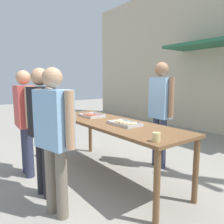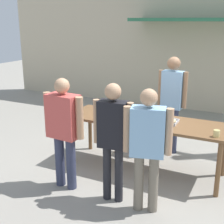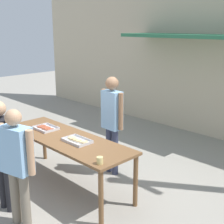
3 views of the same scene
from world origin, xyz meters
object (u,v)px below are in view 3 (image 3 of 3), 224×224
Objects in this scene: condiment_jar_mustard at (14,124)px; condiment_jar_ketchup at (16,125)px; beer_cup at (100,160)px; food_tray_buns at (77,140)px; person_server_behind_table at (112,116)px; food_tray_sausages at (46,128)px; person_customer_waiting_in_line at (2,146)px; person_customer_with_cup at (17,159)px.

condiment_jar_ketchup is at bearing -2.35° from condiment_jar_mustard.
beer_cup is (2.20, 0.02, 0.01)m from condiment_jar_ketchup.
food_tray_buns is 0.90m from person_server_behind_table.
food_tray_buns is at bearing 0.06° from food_tray_sausages.
person_server_behind_table is at bearing -103.01° from person_customer_waiting_in_line.
beer_cup is 0.06× the size of person_customer_waiting_in_line.
condiment_jar_ketchup is 0.73× the size of beer_cup.
beer_cup is at bearing -9.64° from food_tray_sausages.
condiment_jar_mustard is at bearing 177.65° from condiment_jar_ketchup.
condiment_jar_ketchup is (-1.36, -0.31, 0.01)m from food_tray_buns.
condiment_jar_ketchup is at bearing -42.17° from person_customer_with_cup.
condiment_jar_mustard is (-1.44, -0.31, 0.01)m from food_tray_buns.
person_customer_waiting_in_line is at bearing -34.47° from condiment_jar_mustard.
person_customer_with_cup is (0.14, -1.10, 0.08)m from food_tray_buns.
condiment_jar_mustard is at bearing -40.97° from person_customer_with_cup.
food_tray_sausages is at bearing 170.36° from beer_cup.
condiment_jar_mustard is 1.33m from person_customer_waiting_in_line.
person_customer_waiting_in_line reaches higher than food_tray_buns.
food_tray_sausages is 0.23× the size of person_server_behind_table.
person_customer_waiting_in_line is at bearing -18.62° from person_customer_with_cup.
person_customer_with_cup reaches higher than condiment_jar_ketchup.
person_server_behind_table reaches higher than person_customer_with_cup.
condiment_jar_mustard is (-0.56, -0.31, 0.02)m from food_tray_sausages.
person_customer_with_cup is at bearing -80.11° from person_server_behind_table.
person_server_behind_table is at bearing -97.41° from person_customer_with_cup.
food_tray_buns is 0.26× the size of person_server_behind_table.
beer_cup reaches higher than food_tray_sausages.
food_tray_buns is (0.88, 0.00, 0.01)m from food_tray_sausages.
condiment_jar_ketchup reaches higher than food_tray_buns.
condiment_jar_mustard is at bearing -135.90° from person_server_behind_table.
person_customer_waiting_in_line is (-0.35, -1.06, 0.10)m from food_tray_buns.
food_tray_buns is 4.74× the size of beer_cup.
food_tray_sausages is 1.76m from beer_cup.
person_server_behind_table is (0.78, 0.87, 0.21)m from food_tray_sausages.
person_customer_waiting_in_line is (-0.49, 0.03, 0.02)m from person_customer_with_cup.
person_customer_with_cup is at bearing -46.91° from food_tray_sausages.
person_customer_with_cup is (0.25, -1.97, -0.13)m from person_server_behind_table.
condiment_jar_ketchup is 0.04× the size of person_customer_waiting_in_line.
person_server_behind_table is 1.10× the size of person_customer_with_cup.
food_tray_buns is at bearing -97.26° from person_customer_with_cup.
person_customer_waiting_in_line is (-0.24, -1.93, -0.10)m from person_server_behind_table.
food_tray_buns is at bearing -80.30° from person_server_behind_table.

